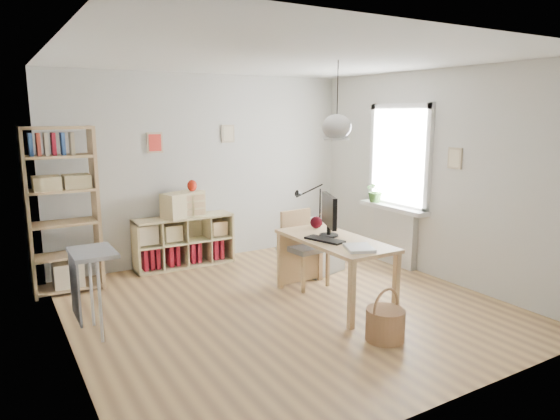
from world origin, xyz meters
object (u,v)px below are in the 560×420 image
cube_shelf (182,245)px  chair (303,243)px  tall_bookshelf (62,204)px  monitor (329,213)px  storage_chest (315,255)px  desk (334,247)px  drawer_chest (183,204)px

cube_shelf → chair: size_ratio=1.49×
cube_shelf → tall_bookshelf: 1.77m
chair → monitor: bearing=-96.7°
chair → storage_chest: bearing=34.0°
desk → cube_shelf: (-1.02, 2.23, -0.36)m
monitor → chair: bearing=112.0°
desk → drawer_chest: size_ratio=2.48×
drawer_chest → chair: bearing=-77.0°
tall_bookshelf → storage_chest: bearing=-16.0°
chair → monitor: size_ratio=1.78×
cube_shelf → storage_chest: bearing=-37.7°
cube_shelf → drawer_chest: 0.60m
cube_shelf → storage_chest: cube_shelf is taller
desk → chair: size_ratio=1.59×
cube_shelf → tall_bookshelf: bearing=-169.8°
cube_shelf → tall_bookshelf: (-1.56, -0.28, 0.79)m
desk → monitor: size_ratio=2.84×
desk → storage_chest: 1.25m
tall_bookshelf → monitor: 3.18m
desk → cube_shelf: 2.48m
storage_chest → monitor: bearing=-132.9°
storage_chest → cube_shelf: bearing=125.6°
chair → storage_chest: (0.45, 0.37, -0.31)m
cube_shelf → monitor: bearing=-63.7°
storage_chest → drawer_chest: bearing=126.1°
desk → tall_bookshelf: size_ratio=0.75×
cube_shelf → chair: 1.87m
desk → tall_bookshelf: tall_bookshelf is taller
tall_bookshelf → monitor: size_ratio=3.78×
monitor → cube_shelf: bearing=139.4°
cube_shelf → chair: chair is taller
storage_chest → chair: bearing=-157.1°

